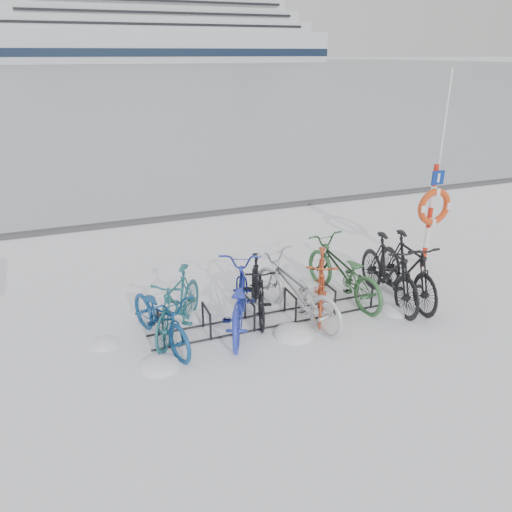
{
  "coord_description": "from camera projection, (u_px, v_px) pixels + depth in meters",
  "views": [
    {
      "loc": [
        -2.82,
        -6.66,
        4.11
      ],
      "look_at": [
        -0.02,
        0.6,
        0.93
      ],
      "focal_mm": 35.0,
      "sensor_mm": 36.0,
      "label": 1
    }
  ],
  "objects": [
    {
      "name": "bike_8",
      "position": [
        408.0,
        267.0,
        8.79
      ],
      "size": [
        0.83,
        2.07,
        1.21
      ],
      "primitive_type": "imported",
      "rotation": [
        0.0,
        0.0,
        -0.13
      ],
      "color": "black",
      "rests_on": "ground"
    },
    {
      "name": "snow_drifts",
      "position": [
        286.0,
        323.0,
        8.17
      ],
      "size": [
        5.9,
        1.69,
        0.23
      ],
      "color": "white",
      "rests_on": "ground"
    },
    {
      "name": "bike_1",
      "position": [
        178.0,
        302.0,
        7.72
      ],
      "size": [
        1.42,
        1.73,
        1.06
      ],
      "primitive_type": "imported",
      "rotation": [
        0.0,
        0.0,
        -0.61
      ],
      "color": "#1D5A63",
      "rests_on": "ground"
    },
    {
      "name": "bike_7",
      "position": [
        389.0,
        269.0,
        8.69
      ],
      "size": [
        0.76,
        2.05,
        1.21
      ],
      "primitive_type": "imported",
      "rotation": [
        0.0,
        0.0,
        -0.1
      ],
      "color": "black",
      "rests_on": "ground"
    },
    {
      "name": "bike_0",
      "position": [
        160.0,
        315.0,
        7.46
      ],
      "size": [
        1.1,
        1.91,
        0.95
      ],
      "primitive_type": "imported",
      "rotation": [
        0.0,
        0.0,
        0.28
      ],
      "color": "navy",
      "rests_on": "ground"
    },
    {
      "name": "bike_3",
      "position": [
        258.0,
        287.0,
        8.28
      ],
      "size": [
        0.89,
        1.75,
        1.01
      ],
      "primitive_type": "imported",
      "rotation": [
        0.0,
        0.0,
        -0.26
      ],
      "color": "black",
      "rests_on": "ground"
    },
    {
      "name": "ice_sheet",
      "position": [
        62.0,
        68.0,
        142.12
      ],
      "size": [
        400.0,
        298.0,
        0.02
      ],
      "primitive_type": "cube",
      "color": "#A9B6BF",
      "rests_on": "ground"
    },
    {
      "name": "ground",
      "position": [
        270.0,
        321.0,
        8.24
      ],
      "size": [
        900.0,
        900.0,
        0.0
      ],
      "primitive_type": "plane",
      "color": "white",
      "rests_on": "ground"
    },
    {
      "name": "bike_rack",
      "position": [
        270.0,
        311.0,
        8.17
      ],
      "size": [
        4.0,
        0.48,
        0.46
      ],
      "color": "black",
      "rests_on": "ground"
    },
    {
      "name": "lifebuoy_station",
      "position": [
        434.0,
        207.0,
        9.81
      ],
      "size": [
        0.74,
        0.22,
        3.86
      ],
      "color": "red",
      "rests_on": "ground"
    },
    {
      "name": "cruise_ferry",
      "position": [
        157.0,
        30.0,
        208.2
      ],
      "size": [
        145.06,
        27.34,
        47.66
      ],
      "color": "silver",
      "rests_on": "ground"
    },
    {
      "name": "bike_2",
      "position": [
        238.0,
        297.0,
        7.88
      ],
      "size": [
        1.44,
        2.15,
        1.06
      ],
      "primitive_type": "imported",
      "rotation": [
        0.0,
        0.0,
        2.74
      ],
      "color": "#2435AF",
      "rests_on": "ground"
    },
    {
      "name": "bike_5",
      "position": [
        321.0,
        282.0,
        8.39
      ],
      "size": [
        1.28,
        1.8,
        1.07
      ],
      "primitive_type": "imported",
      "rotation": [
        0.0,
        0.0,
        -0.49
      ],
      "color": "#A73D1D",
      "rests_on": "ground"
    },
    {
      "name": "quay_edge",
      "position": [
        185.0,
        216.0,
        13.32
      ],
      "size": [
        400.0,
        0.25,
        0.1
      ],
      "primitive_type": "cube",
      "color": "#3F3F42",
      "rests_on": "ground"
    },
    {
      "name": "bike_6",
      "position": [
        343.0,
        269.0,
        8.83
      ],
      "size": [
        1.01,
        2.16,
        1.09
      ],
      "primitive_type": "imported",
      "rotation": [
        0.0,
        0.0,
        3.28
      ],
      "color": "#2E5D33",
      "rests_on": "ground"
    },
    {
      "name": "bike_4",
      "position": [
        296.0,
        288.0,
        8.12
      ],
      "size": [
        1.28,
        2.22,
        1.1
      ],
      "primitive_type": "imported",
      "rotation": [
        0.0,
        0.0,
        3.42
      ],
      "color": "#B5BABD",
      "rests_on": "ground"
    }
  ]
}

